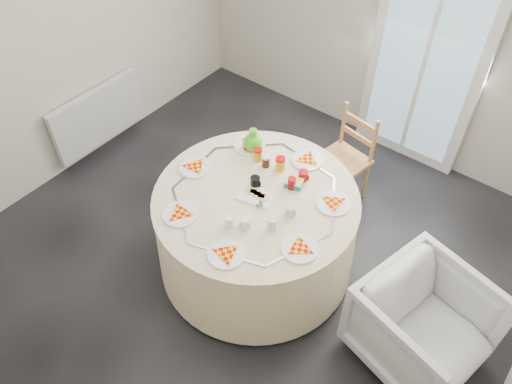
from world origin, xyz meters
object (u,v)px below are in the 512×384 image
Objects in this scene: wooden_chair at (343,156)px; green_pitcher at (253,138)px; armchair at (425,322)px; radiator at (99,116)px; table at (256,231)px.

green_pitcher reaches higher than wooden_chair.
armchair is 4.05× the size of green_pitcher.
radiator is 1.79m from green_pitcher.
green_pitcher is (-0.32, 0.38, 0.49)m from table.
radiator is 0.67× the size of table.
wooden_chair reaches higher than radiator.
radiator is at bearing -164.67° from green_pitcher.
armchair is (1.32, 0.07, 0.02)m from table.
armchair is 1.74m from green_pitcher.
radiator is 2.04m from table.
green_pitcher is at bearing 130.41° from table.
green_pitcher is at bearing -112.96° from wooden_chair.
table is 7.89× the size of green_pitcher.
table is 1.74× the size of wooden_chair.
green_pitcher is (1.71, 0.18, 0.49)m from radiator.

